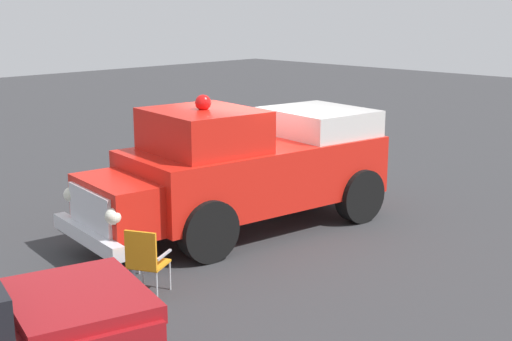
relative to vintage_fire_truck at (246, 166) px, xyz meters
name	(u,v)px	position (x,y,z in m)	size (l,w,h in m)	color
ground_plane	(262,220)	(0.15, -0.58, -1.20)	(60.00, 60.00, 0.00)	#333335
vintage_fire_truck	(246,166)	(0.00, 0.00, 0.00)	(3.03, 6.19, 2.59)	black
lawn_chair_near_truck	(125,232)	(-0.05, 2.74, -0.61)	(0.69, 0.69, 1.02)	#B7BABF
lawn_chair_by_car	(145,258)	(-1.23, 3.22, -0.61)	(0.66, 0.66, 1.02)	#B7BABF
spectator_seated	(124,228)	(-0.15, 2.82, -0.50)	(0.65, 0.62, 1.29)	#383842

